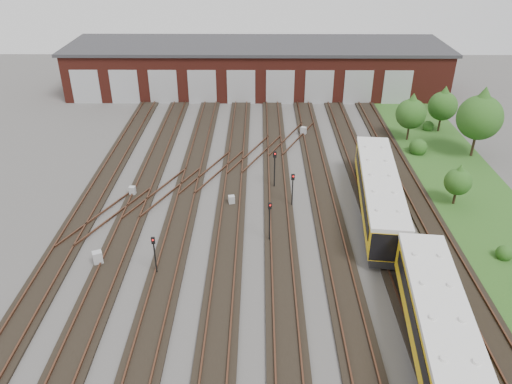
{
  "coord_description": "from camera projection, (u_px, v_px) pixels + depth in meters",
  "views": [
    {
      "loc": [
        0.38,
        -28.37,
        21.62
      ],
      "look_at": [
        0.12,
        6.75,
        2.0
      ],
      "focal_mm": 35.0,
      "sensor_mm": 36.0,
      "label": 1
    }
  ],
  "objects": [
    {
      "name": "relay_cabinet_2",
      "position": [
        232.0,
        200.0,
        42.19
      ],
      "size": [
        0.59,
        0.53,
        0.86
      ],
      "primitive_type": "cube",
      "rotation": [
        0.0,
        0.0,
        0.21
      ],
      "color": "#A5A7AA",
      "rests_on": "ground"
    },
    {
      "name": "signal_mast_2",
      "position": [
        293.0,
        186.0,
        41.16
      ],
      "size": [
        0.28,
        0.27,
        3.07
      ],
      "rotation": [
        0.0,
        0.0,
        0.17
      ],
      "color": "black",
      "rests_on": "ground"
    },
    {
      "name": "relay_cabinet_0",
      "position": [
        98.0,
        258.0,
        34.91
      ],
      "size": [
        0.8,
        0.75,
        1.07
      ],
      "primitive_type": "cube",
      "rotation": [
        0.0,
        0.0,
        0.42
      ],
      "color": "#A5A7AA",
      "rests_on": "ground"
    },
    {
      "name": "ground",
      "position": [
        254.0,
        263.0,
        35.31
      ],
      "size": [
        120.0,
        120.0,
        0.0
      ],
      "primitive_type": "plane",
      "color": "#413E3C",
      "rests_on": "ground"
    },
    {
      "name": "relay_cabinet_3",
      "position": [
        303.0,
        131.0,
        55.46
      ],
      "size": [
        0.73,
        0.68,
        0.97
      ],
      "primitive_type": "cube",
      "rotation": [
        0.0,
        0.0,
        -0.42
      ],
      "color": "#A5A7AA",
      "rests_on": "ground"
    },
    {
      "name": "tree_2",
      "position": [
        481.0,
        112.0,
        48.65
      ],
      "size": [
        4.4,
        4.4,
        7.29
      ],
      "color": "black",
      "rests_on": "ground"
    },
    {
      "name": "tree_1",
      "position": [
        443.0,
        103.0,
        55.04
      ],
      "size": [
        3.19,
        3.19,
        5.29
      ],
      "color": "black",
      "rests_on": "ground"
    },
    {
      "name": "tree_3",
      "position": [
        459.0,
        179.0,
        41.36
      ],
      "size": [
        2.26,
        2.26,
        3.74
      ],
      "color": "black",
      "rests_on": "ground"
    },
    {
      "name": "bush_1",
      "position": [
        419.0,
        145.0,
        51.09
      ],
      "size": [
        1.83,
        1.83,
        1.83
      ],
      "primitive_type": "sphere",
      "color": "#1C4313",
      "rests_on": "ground"
    },
    {
      "name": "bush_2",
      "position": [
        428.0,
        125.0,
        56.75
      ],
      "size": [
        1.26,
        1.26,
        1.26
      ],
      "primitive_type": "sphere",
      "color": "#1C4313",
      "rests_on": "ground"
    },
    {
      "name": "signal_mast_3",
      "position": [
        275.0,
        165.0,
        43.88
      ],
      "size": [
        0.31,
        0.29,
        3.6
      ],
      "rotation": [
        0.0,
        0.0,
        0.12
      ],
      "color": "black",
      "rests_on": "ground"
    },
    {
      "name": "bush_0",
      "position": [
        505.0,
        251.0,
        35.54
      ],
      "size": [
        1.18,
        1.18,
        1.18
      ],
      "primitive_type": "sphere",
      "color": "#1C4313",
      "rests_on": "ground"
    },
    {
      "name": "tree_0",
      "position": [
        411.0,
        110.0,
        52.88
      ],
      "size": [
        3.19,
        3.19,
        5.29
      ],
      "color": "black",
      "rests_on": "ground"
    },
    {
      "name": "signal_mast_1",
      "position": [
        270.0,
        217.0,
        36.64
      ],
      "size": [
        0.28,
        0.26,
        3.35
      ],
      "rotation": [
        0.0,
        0.0,
        0.26
      ],
      "color": "black",
      "rests_on": "ground"
    },
    {
      "name": "relay_cabinet_1",
      "position": [
        132.0,
        191.0,
        43.56
      ],
      "size": [
        0.56,
        0.48,
        0.88
      ],
      "primitive_type": "cube",
      "rotation": [
        0.0,
        0.0,
        -0.08
      ],
      "color": "#A5A7AA",
      "rests_on": "ground"
    },
    {
      "name": "track_network",
      "position": [
        251.0,
        257.0,
        35.77
      ],
      "size": [
        30.4,
        70.0,
        0.33
      ],
      "color": "black",
      "rests_on": "ground"
    },
    {
      "name": "signal_mast_0",
      "position": [
        154.0,
        251.0,
        33.31
      ],
      "size": [
        0.26,
        0.24,
        3.02
      ],
      "rotation": [
        0.0,
        0.0,
        0.1
      ],
      "color": "black",
      "rests_on": "ground"
    },
    {
      "name": "relay_cabinet_4",
      "position": [
        380.0,
        157.0,
        49.43
      ],
      "size": [
        0.7,
        0.62,
        1.01
      ],
      "primitive_type": "cube",
      "rotation": [
        0.0,
        0.0,
        -0.22
      ],
      "color": "#A5A7AA",
      "rests_on": "ground"
    },
    {
      "name": "metro_train",
      "position": [
        442.0,
        342.0,
        26.15
      ],
      "size": [
        4.51,
        47.86,
        3.23
      ],
      "rotation": [
        0.0,
        0.0,
        -0.11
      ],
      "color": "black",
      "rests_on": "ground"
    },
    {
      "name": "maintenance_shed",
      "position": [
        257.0,
        67.0,
        68.65
      ],
      "size": [
        51.0,
        12.5,
        6.35
      ],
      "color": "#571E15",
      "rests_on": "ground"
    },
    {
      "name": "grass_verge",
      "position": [
        470.0,
        194.0,
        43.9
      ],
      "size": [
        8.0,
        55.0,
        0.05
      ],
      "primitive_type": "cube",
      "color": "#1F4717",
      "rests_on": "ground"
    }
  ]
}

